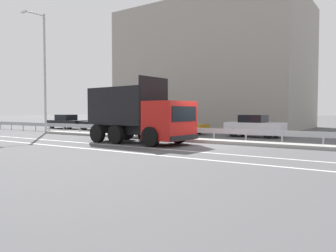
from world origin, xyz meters
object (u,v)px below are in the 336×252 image
Objects in this scene: parked_car_2 at (134,124)px; parked_car_4 at (255,126)px; parked_car_1 at (99,123)px; parked_car_0 at (67,122)px; dump_truck at (149,121)px; parked_car_3 at (179,126)px; median_road_sign at (136,119)px; street_lamp_0 at (43,68)px.

parked_car_2 is 11.22m from parked_car_4.
parked_car_1 is at bearing -88.80° from parked_car_4.
parked_car_0 is 9.56m from parked_car_2.
parked_car_2 is (-8.02, 8.11, -0.62)m from dump_truck.
median_road_sign is at bearing 175.75° from parked_car_3.
parked_car_0 is 0.94× the size of parked_car_3.
dump_truck is at bearing -9.91° from street_lamp_0.
street_lamp_0 is 2.19× the size of parked_car_0.
parked_car_1 is at bearing 149.46° from median_road_sign.
parked_car_1 is (0.39, 5.90, -4.79)m from street_lamp_0.
parked_car_1 is at bearing -120.03° from dump_truck.
parked_car_1 is 4.60m from parked_car_2.
street_lamp_0 reaches higher than parked_car_3.
parked_car_3 is at bearing 87.34° from parked_car_0.
parked_car_4 is at bearing 88.69° from parked_car_0.
parked_car_0 is at bearing -88.78° from parked_car_4.
parked_car_2 is at bearing 49.46° from street_lamp_0.
median_road_sign is at bearing 1.86° from street_lamp_0.
street_lamp_0 is at bearing 116.34° from parked_car_3.
parked_car_4 is at bearing 161.40° from dump_truck.
street_lamp_0 reaches higher than parked_car_1.
parked_car_4 is at bearing -89.60° from parked_car_3.
dump_truck is at bearing -39.35° from median_road_sign.
parked_car_2 is at bearing -132.41° from dump_truck.
parked_car_1 is (4.97, -0.01, -0.08)m from parked_car_0.
parked_car_1 is 0.81× the size of parked_car_3.
median_road_sign reaches higher than parked_car_0.
parked_car_4 reaches higher than parked_car_0.
parked_car_2 is at bearing 88.39° from parked_car_0.
parked_car_3 is (9.60, -0.37, 0.02)m from parked_car_1.
parked_car_2 is (4.99, 5.83, -4.81)m from street_lamp_0.
median_road_sign is at bearing -47.63° from parked_car_4.
street_lamp_0 is 8.83m from parked_car_0.
street_lamp_0 is at bearing -97.01° from dump_truck.
street_lamp_0 is at bearing 36.58° from parked_car_0.
parked_car_3 is at bearing -96.06° from parked_car_1.
median_road_sign is at bearing -124.42° from parked_car_1.
parked_car_4 is (20.78, -0.05, 0.05)m from parked_car_0.
parked_car_4 is (6.36, 5.54, -0.53)m from median_road_sign.
dump_truck reaches higher than parked_car_0.
parked_car_4 is at bearing 41.03° from median_road_sign.
dump_truck is 2.60× the size of median_road_sign.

